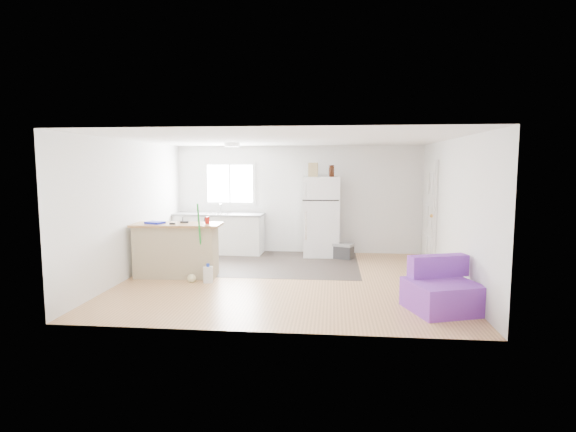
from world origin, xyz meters
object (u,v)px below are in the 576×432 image
Objects in this scene: cooler at (343,251)px; cardboard_box at (313,170)px; peninsula at (176,250)px; bottle_right at (333,171)px; blue_tray at (155,223)px; mop at (194,268)px; bottle_left at (330,171)px; red_cup at (207,220)px; cleaner_jug at (208,274)px; refrigerator at (321,216)px; kitchen_cabinets at (219,233)px; purple_seat at (442,291)px.

cardboard_box is (-0.66, 0.25, 1.71)m from cooler.
bottle_right is (2.73, 2.10, 1.36)m from peninsula.
cardboard_box is at bearing 38.61° from blue_tray.
mop is 5.39× the size of bottle_left.
cardboard_box is at bearing 46.63° from mop.
red_cup is 2.83m from cardboard_box.
cardboard_box is (1.90, 2.42, 1.64)m from mop.
red_cup is 0.40× the size of blue_tray.
mop is at bearing -20.15° from blue_tray.
cardboard_box is at bearing 47.38° from cleaner_jug.
cooler is at bearing -20.71° from cardboard_box.
refrigerator is (2.49, 2.12, 0.38)m from peninsula.
kitchen_cabinets is 6.77× the size of cardboard_box.
cleaner_jug is at bearing -129.51° from bottle_left.
refrigerator is 5.73× the size of blue_tray.
bottle_left is (2.68, 2.08, 1.36)m from peninsula.
refrigerator is 3.58m from blue_tray.
red_cup is (0.35, -2.15, 0.55)m from kitchen_cabinets.
kitchen_cabinets is 2.31m from refrigerator.
purple_seat is 8.93× the size of red_cup.
red_cup is 0.40× the size of cardboard_box.
blue_tray is at bearing -141.39° from cardboard_box.
mop reaches higher than peninsula.
cardboard_box is at bearing 177.30° from bottle_left.
bottle_left reaches higher than purple_seat.
bottle_right is at bearing 43.45° from red_cup.
peninsula is 4.47m from purple_seat.
bottle_right reaches higher than kitchen_cabinets.
bottle_right is at bearing 94.29° from purple_seat.
purple_seat is 0.80× the size of mop.
purple_seat is at bearing -21.51° from mop.
cleaner_jug is 0.96m from red_cup.
peninsula is 13.06× the size of red_cup.
peninsula is at bearing -137.84° from cardboard_box.
cooler is (2.97, 1.85, -0.32)m from peninsula.
cleaner_jug reaches higher than cooler.
refrigerator is 3.27m from mop.
refrigerator is 14.33× the size of red_cup.
kitchen_cabinets is 2.84m from bottle_left.
kitchen_cabinets is 1.30× the size of peninsula.
kitchen_cabinets is at bearing 177.48° from bottle_left.
bottle_left is (-0.28, 0.23, 1.68)m from cooler.
cooler is at bearing 35.12° from mop.
cooler is (0.48, -0.28, -0.70)m from refrigerator.
cleaner_jug is 1.10× the size of cardboard_box.
cleaner_jug is (0.67, -0.37, -0.34)m from peninsula.
cardboard_box is 0.42m from bottle_right.
bottle_right is at bearing 0.20° from cardboard_box.
bottle_left is at bearing 43.77° from red_cup.
purple_seat is (1.26, -3.28, 0.09)m from cooler.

